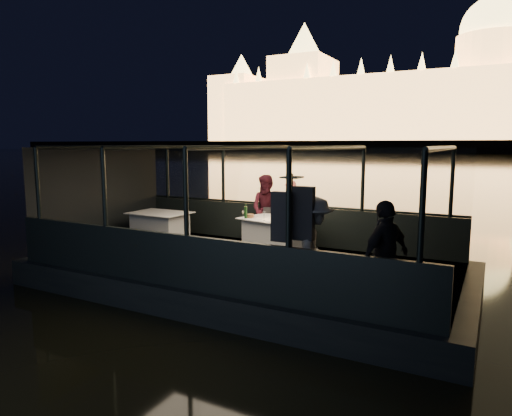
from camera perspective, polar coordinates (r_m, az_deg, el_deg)
The scene contains 30 objects.
river_water at distance 88.04m, azimuth 25.19°, elevation 5.38°, with size 500.00×500.00×0.00m, color black.
boat_hull at distance 9.47m, azimuth -1.15°, elevation -9.63°, with size 8.60×4.40×1.00m, color black.
boat_deck at distance 9.34m, azimuth -1.16°, elevation -6.82°, with size 8.00×4.00×0.04m, color black.
gunwale_port at distance 10.99m, azimuth 3.92°, elevation -2.07°, with size 8.00×0.08×0.90m, color black.
gunwale_starboard at distance 7.59m, azimuth -8.58°, elevation -6.73°, with size 8.00×0.08×0.90m, color black.
cabin_glass_port at distance 10.84m, azimuth 3.98°, elevation 3.92°, with size 8.00×0.02×1.40m, color #99B2B2, non-canonical shape.
cabin_glass_starboard at distance 7.38m, azimuth -8.77°, elevation 1.93°, with size 8.00×0.02×1.40m, color #99B2B2, non-canonical shape.
cabin_roof_glass at distance 9.03m, azimuth -1.20°, elevation 7.57°, with size 8.00×4.00×0.02m, color #99B2B2, non-canonical shape.
end_wall_fore at distance 11.58m, azimuth -18.75°, elevation 1.54°, with size 0.02×4.00×2.30m, color black, non-canonical shape.
end_wall_aft at distance 7.99m, azimuth 24.78°, elevation -1.52°, with size 0.02×4.00×2.30m, color black, non-canonical shape.
canopy_ribs at distance 9.11m, azimuth -1.18°, elevation 0.31°, with size 8.00×4.00×2.30m, color black, non-canonical shape.
embankment at distance 217.94m, azimuth 26.99°, elevation 6.65°, with size 400.00×140.00×6.00m, color #423D33.
parliament_building at distance 184.79m, azimuth 27.33°, elevation 15.27°, with size 220.00×32.00×60.00m, color #F2D18C, non-canonical shape.
dining_table_central at distance 9.97m, azimuth 2.51°, elevation -3.48°, with size 1.45×1.05×0.77m, color silver.
dining_table_aft at distance 11.29m, azimuth -11.90°, elevation -2.29°, with size 1.39×1.01×0.74m, color silver.
chair_port_left at distance 10.52m, azimuth 1.60°, elevation -2.50°, with size 0.42×0.42×0.90m, color black.
chair_port_right at distance 10.30m, azimuth 4.33°, elevation -2.76°, with size 0.37×0.37×0.80m, color black.
coat_stand at distance 6.91m, azimuth 4.42°, elevation -4.29°, with size 0.54×0.43×1.94m, color black, non-canonical shape.
person_woman_coral at distance 10.54m, azimuth 4.33°, elevation -0.85°, with size 0.56×0.37×1.55m, color #E46153.
person_man_maroon at distance 10.79m, azimuth 1.41°, elevation -0.63°, with size 0.79×0.62×1.65m, color #3A101A.
passenger_stripe at distance 7.08m, azimuth 7.21°, elevation -4.45°, with size 1.03×0.58×1.58m, color silver.
passenger_dark at distance 6.62m, azimuth 15.85°, elevation -5.57°, with size 0.95×0.40×1.61m, color black.
wine_bottle at distance 9.91m, azimuth -1.29°, elevation -0.43°, with size 0.07×0.07×0.32m, color #133413.
bread_basket at distance 10.00m, azimuth -0.78°, elevation -0.99°, with size 0.19×0.19×0.08m, color brown.
amber_candle at distance 9.83m, azimuth 2.15°, elevation -1.16°, with size 0.06×0.06×0.08m, color #F3943C.
plate_near at distance 9.47m, azimuth 2.24°, elevation -1.71°, with size 0.22×0.22×0.01m, color white.
plate_far at distance 10.05m, azimuth -0.34°, elevation -1.13°, with size 0.22×0.22×0.01m, color silver.
wine_glass_white at distance 9.81m, azimuth -1.64°, elevation -0.84°, with size 0.06×0.06×0.18m, color silver, non-canonical shape.
wine_glass_red at distance 9.94m, azimuth 2.69°, elevation -0.74°, with size 0.06×0.06×0.18m, color silver, non-canonical shape.
wine_glass_empty at distance 9.59m, azimuth 1.01°, elevation -1.04°, with size 0.06×0.06×0.19m, color silver, non-canonical shape.
Camera 1 is at (4.40, -7.88, 2.87)m, focal length 32.00 mm.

